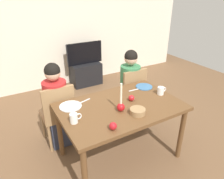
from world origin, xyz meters
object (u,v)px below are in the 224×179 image
object	(u,v)px
chair_right	(131,92)
bowl_walnuts	(138,111)
person_left_child	(57,107)
tv	(85,53)
chair_left	(58,112)
mug_right	(161,91)
apple_by_left_plate	(113,126)
mug_left	(74,118)
tv_stand	(86,74)
dining_table	(121,112)
plate_right	(144,87)
candle_centerpiece	(121,105)
apple_near_candle	(131,98)
plate_left	(71,106)
person_right_child	(130,88)

from	to	relation	value
chair_right	bowl_walnuts	xyz separation A→B (m)	(-0.51, -0.85, 0.27)
person_left_child	tv	distance (m)	2.00
chair_left	mug_right	bearing A→B (deg)	-27.99
apple_by_left_plate	person_left_child	bearing A→B (deg)	105.39
mug_left	tv_stand	bearing A→B (deg)	64.54
chair_right	apple_by_left_plate	distance (m)	1.32
dining_table	plate_right	size ratio (longest dim) A/B	6.26
candle_centerpiece	apple_by_left_plate	size ratio (longest dim) A/B	4.27
chair_right	apple_near_candle	size ratio (longest dim) A/B	12.36
mug_left	candle_centerpiece	bearing A→B (deg)	-5.04
mug_right	bowl_walnuts	distance (m)	0.57
chair_left	tv_stand	world-z (taller)	chair_left
chair_right	candle_centerpiece	xyz separation A→B (m)	(-0.63, -0.70, 0.31)
mug_left	bowl_walnuts	distance (m)	0.67
bowl_walnuts	apple_by_left_plate	xyz separation A→B (m)	(-0.37, -0.11, 0.01)
plate_left	person_left_child	bearing A→B (deg)	99.87
person_left_child	plate_left	bearing A→B (deg)	-80.13
chair_right	candle_centerpiece	size ratio (longest dim) A/B	2.73
candle_centerpiece	mug_left	distance (m)	0.52
dining_table	tv	world-z (taller)	tv
chair_right	tv_stand	distance (m)	1.71
person_left_child	tv_stand	size ratio (longest dim) A/B	1.83
tv_stand	plate_right	bearing A→B (deg)	-89.98
plate_left	apple_by_left_plate	bearing A→B (deg)	-71.34
candle_centerpiece	plate_right	distance (m)	0.70
mug_left	apple_near_candle	distance (m)	0.76
tv	mug_left	distance (m)	2.61
chair_left	tv	xyz separation A→B (m)	(1.11, 1.69, 0.20)
person_left_child	apple_by_left_plate	xyz separation A→B (m)	(0.27, -0.98, 0.22)
dining_table	chair_right	world-z (taller)	chair_right
person_right_child	bowl_walnuts	bearing A→B (deg)	-120.08
plate_left	plate_right	distance (m)	1.05
candle_centerpiece	plate_right	xyz separation A→B (m)	(0.60, 0.35, -0.06)
plate_left	mug_right	distance (m)	1.14
tv	mug_left	bearing A→B (deg)	-115.45
mug_left	apple_by_left_plate	world-z (taller)	mug_left
plate_right	bowl_walnuts	size ratio (longest dim) A/B	1.33
tv_stand	plate_left	xyz separation A→B (m)	(-1.05, -2.04, 0.52)
apple_near_candle	apple_by_left_plate	world-z (taller)	apple_by_left_plate
dining_table	person_left_child	distance (m)	0.87
person_right_child	mug_left	size ratio (longest dim) A/B	9.32
plate_right	mug_right	size ratio (longest dim) A/B	1.75
dining_table	person_left_child	size ratio (longest dim) A/B	1.19
tv_stand	apple_near_candle	bearing A→B (deg)	-99.20
person_right_child	candle_centerpiece	world-z (taller)	person_right_child
plate_right	bowl_walnuts	bearing A→B (deg)	-133.77
tv	candle_centerpiece	xyz separation A→B (m)	(-0.60, -2.40, 0.11)
person_left_child	tv	xyz separation A→B (m)	(1.11, 1.66, 0.14)
person_left_child	plate_right	distance (m)	1.19
person_right_child	apple_by_left_plate	distance (m)	1.34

